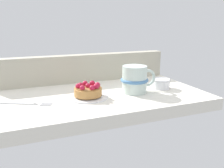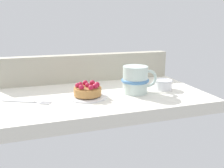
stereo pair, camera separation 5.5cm
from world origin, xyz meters
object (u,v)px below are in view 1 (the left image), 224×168
Objects in this scene: dessert_plate at (88,96)px; dessert_fork at (26,103)px; sugar_bowl at (161,83)px; raspberry_tart at (88,90)px; coffee_mug at (135,79)px.

dessert_plate reaches higher than dessert_fork.
dessert_fork is 50.54cm from sugar_bowl.
dessert_plate is 0.84× the size of dessert_fork.
raspberry_tart reaches higher than dessert_plate.
raspberry_tart is at bearing -178.61° from sugar_bowl.
raspberry_tart is at bearing 179.36° from coffee_mug.
sugar_bowl reaches higher than dessert_fork.
dessert_plate is at bearing -2.18° from dessert_fork.
dessert_fork is (-20.36, 0.78, -0.09)cm from dessert_plate.
coffee_mug reaches higher than sugar_bowl.
raspberry_tart is at bearing -2.19° from dessert_fork.
coffee_mug is at bearing -1.47° from dessert_fork.
raspberry_tart reaches higher than dessert_fork.
raspberry_tart is at bearing -4.61° from dessert_plate.
coffee_mug is (18.00, -0.20, 2.32)cm from raspberry_tart.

